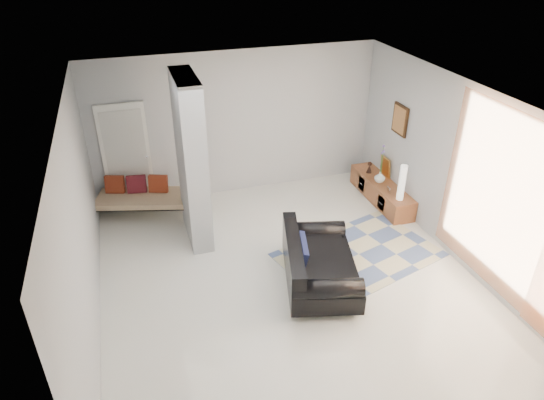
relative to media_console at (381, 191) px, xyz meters
name	(u,v)px	position (x,y,z in m)	size (l,w,h in m)	color
floor	(287,277)	(-2.52, -1.70, -0.20)	(6.00, 6.00, 0.00)	silver
ceiling	(291,101)	(-2.52, -1.70, 2.60)	(6.00, 6.00, 0.00)	white
wall_back	(237,124)	(-2.52, 1.30, 1.20)	(6.00, 6.00, 0.00)	#BBBDC0
wall_front	(400,358)	(-2.52, -4.70, 1.20)	(6.00, 6.00, 0.00)	#BBBDC0
wall_left	(81,231)	(-5.27, -1.70, 1.20)	(6.00, 6.00, 0.00)	#BBBDC0
wall_right	(457,172)	(0.23, -1.70, 1.20)	(6.00, 6.00, 0.00)	#BBBDC0
partition_column	(192,162)	(-3.62, -0.10, 1.20)	(0.35, 1.20, 2.80)	#A2A6A9
hallway_door	(127,157)	(-4.62, 1.26, 0.82)	(0.85, 0.06, 2.04)	white
curtain	(506,206)	(0.15, -2.85, 1.25)	(2.55, 2.55, 0.00)	orange
wall_art	(400,120)	(0.20, 0.00, 1.45)	(0.04, 0.45, 0.55)	#311D0D
media_console	(381,191)	(0.00, 0.00, 0.00)	(0.45, 1.82, 0.80)	brown
loveseat	(316,264)	(-2.16, -1.95, 0.15)	(1.39, 1.90, 0.76)	silver
daybed	(143,196)	(-4.44, 0.80, 0.21)	(1.83, 1.15, 0.77)	black
area_rug	(359,254)	(-1.21, -1.50, -0.20)	(2.49, 1.66, 0.01)	beige
cylinder_lamp	(402,183)	(-0.02, -0.67, 0.53)	(0.12, 0.12, 0.67)	silver
bronze_figurine	(369,167)	(-0.05, 0.47, 0.31)	(0.11, 0.11, 0.23)	#331E16
vase	(380,177)	(-0.05, 0.03, 0.30)	(0.21, 0.21, 0.22)	white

